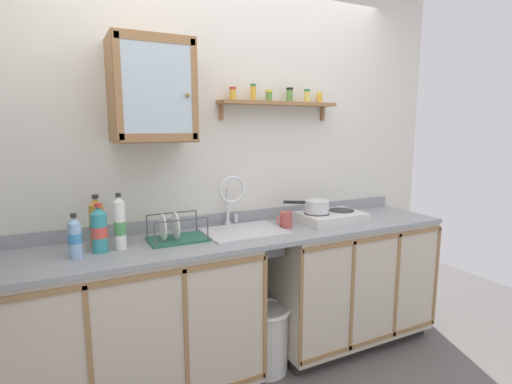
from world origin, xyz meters
TOP-DOWN VIEW (x-y plane):
  - back_wall at (0.00, 0.61)m, footprint 3.51×0.07m
  - lower_cabinet_run at (-0.72, 0.31)m, footprint 1.44×0.57m
  - lower_cabinet_run_right at (0.83, 0.31)m, footprint 1.22×0.57m
  - countertop at (0.00, 0.30)m, footprint 2.87×0.60m
  - backsplash at (0.00, 0.58)m, footprint 2.87×0.02m
  - sink at (-0.01, 0.35)m, footprint 0.50×0.41m
  - hot_plate_stove at (0.66, 0.31)m, footprint 0.45×0.31m
  - saucepan at (0.55, 0.33)m, footprint 0.29×0.22m
  - bottle_water_blue_0 at (-0.98, 0.26)m, footprint 0.07×0.07m
  - bottle_detergent_teal_1 at (-0.86, 0.30)m, footprint 0.08×0.08m
  - bottle_opaque_white_2 at (-0.75, 0.31)m, footprint 0.06×0.06m
  - bottle_juice_amber_3 at (-0.86, 0.41)m, footprint 0.08×0.08m
  - dish_rack at (-0.45, 0.34)m, footprint 0.33×0.23m
  - mug at (0.29, 0.31)m, footprint 0.12×0.08m
  - wall_cabinet at (-0.53, 0.42)m, footprint 0.45×0.35m
  - spice_shelf at (0.35, 0.52)m, footprint 0.87×0.14m
  - trash_bin at (0.11, 0.24)m, footprint 0.33×0.33m

SIDE VIEW (x-z plane):
  - trash_bin at x=0.11m, z-range 0.01..0.44m
  - lower_cabinet_run at x=-0.72m, z-range 0.00..0.91m
  - lower_cabinet_run_right at x=0.83m, z-range 0.00..0.91m
  - sink at x=-0.01m, z-range 0.68..1.16m
  - countertop at x=0.00m, z-range 0.90..0.93m
  - hot_plate_stove at x=0.66m, z-range 0.93..1.00m
  - dish_rack at x=-0.45m, z-range 0.89..1.06m
  - backsplash at x=0.00m, z-range 0.93..1.01m
  - mug at x=0.29m, z-range 0.94..1.04m
  - bottle_water_blue_0 at x=-0.98m, z-range 0.93..1.16m
  - saucepan at x=0.55m, z-range 1.01..1.10m
  - bottle_detergent_teal_1 at x=-0.86m, z-range 0.92..1.19m
  - bottle_juice_amber_3 at x=-0.86m, z-range 0.92..1.21m
  - bottle_opaque_white_2 at x=-0.75m, z-range 0.92..1.23m
  - back_wall at x=0.00m, z-range 0.01..2.69m
  - spice_shelf at x=0.35m, z-range 1.65..1.88m
  - wall_cabinet at x=-0.53m, z-range 1.51..2.08m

